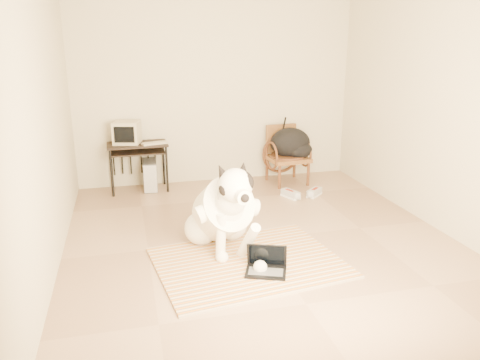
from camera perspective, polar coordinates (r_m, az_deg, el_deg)
name	(u,v)px	position (r m, az deg, el deg)	size (l,w,h in m)	color
floor	(260,238)	(5.02, 2.42, -7.13)	(4.50, 4.50, 0.00)	#97775D
wall_back	(216,89)	(6.80, -2.89, 11.06)	(4.50, 4.50, 0.00)	beige
wall_front	(382,174)	(2.61, 16.90, 0.70)	(4.50, 4.50, 0.00)	beige
wall_left	(44,120)	(4.49, -22.80, 6.72)	(4.50, 4.50, 0.00)	beige
wall_right	(439,105)	(5.54, 23.08, 8.40)	(4.50, 4.50, 0.00)	beige
rug	(249,262)	(4.49, 1.06, -10.01)	(1.85, 1.51, 0.02)	#C96B23
dog	(223,212)	(4.62, -2.09, -3.93)	(0.67, 1.36, 1.01)	white
laptop	(266,265)	(4.29, 3.22, -10.31)	(0.43, 0.37, 0.25)	black
computer_desk	(138,150)	(6.54, -12.37, 3.55)	(0.81, 0.46, 0.67)	black
crt_monitor	(127,132)	(6.54, -13.63, 5.66)	(0.40, 0.39, 0.30)	#B0A48A
desk_keyboard	(155,143)	(6.45, -10.34, 4.44)	(0.35, 0.13, 0.02)	#B0A48A
pc_tower	(150,175)	(6.67, -10.90, 0.60)	(0.20, 0.44, 0.41)	#4D4E50
rattan_chair	(286,154)	(6.86, 5.66, 3.12)	(0.59, 0.58, 0.83)	brown
backpack	(292,144)	(6.81, 6.34, 4.38)	(0.58, 0.51, 0.43)	black
sneaker_left	(290,194)	(6.28, 6.17, -1.75)	(0.22, 0.31, 0.10)	white
sneaker_right	(314,193)	(6.39, 9.06, -1.53)	(0.28, 0.27, 0.10)	white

